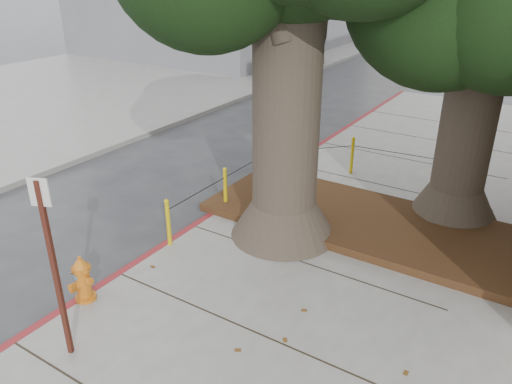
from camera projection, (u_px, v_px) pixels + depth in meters
ground at (212, 321)px, 7.62m from camera, size 140.00×140.00×0.00m
sidewalk_opposite at (96, 83)px, 22.06m from camera, size 14.00×60.00×0.15m
curb_red at (208, 219)px, 10.47m from camera, size 0.14×26.00×0.16m
planter_bed at (364, 221)px, 10.06m from camera, size 6.40×2.60×0.16m
bollard_ring at (299, 175)px, 11.11m from camera, size 3.79×5.39×0.95m
fire_hydrant at (83, 279)px, 7.72m from camera, size 0.41×0.38×0.78m
signpost at (53, 261)px, 6.21m from camera, size 0.24×0.12×2.59m
car_dark at (295, 59)px, 24.18m from camera, size 2.55×4.93×1.37m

